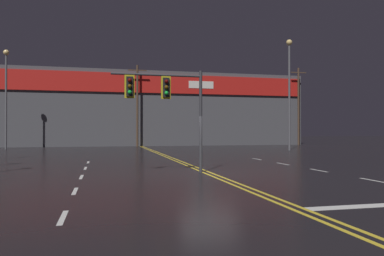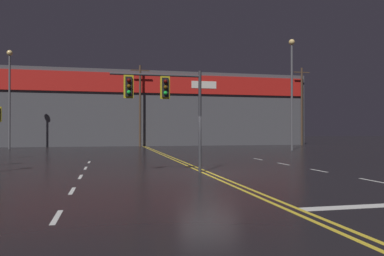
% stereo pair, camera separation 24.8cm
% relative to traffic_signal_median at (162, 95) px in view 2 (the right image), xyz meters
% --- Properties ---
extents(ground_plane, '(200.00, 200.00, 0.00)m').
position_rel_traffic_signal_median_xyz_m(ground_plane, '(1.94, -0.50, -3.42)').
color(ground_plane, black).
extents(road_markings, '(15.83, 60.00, 0.01)m').
position_rel_traffic_signal_median_xyz_m(road_markings, '(3.02, -2.05, -3.42)').
color(road_markings, gold).
rests_on(road_markings, ground).
extents(traffic_signal_median, '(4.00, 0.36, 4.53)m').
position_rel_traffic_signal_median_xyz_m(traffic_signal_median, '(0.00, 0.00, 0.00)').
color(traffic_signal_median, '#38383D').
rests_on(traffic_signal_median, ground).
extents(streetlight_median_approach, '(0.56, 0.56, 10.03)m').
position_rel_traffic_signal_median_xyz_m(streetlight_median_approach, '(-12.02, 24.76, 2.93)').
color(streetlight_median_approach, '#59595E').
rests_on(streetlight_median_approach, ground).
extents(streetlight_far_right, '(0.56, 0.56, 10.55)m').
position_rel_traffic_signal_median_xyz_m(streetlight_far_right, '(14.71, 16.24, 3.21)').
color(streetlight_far_right, '#59595E').
rests_on(streetlight_far_right, ground).
extents(building_backdrop, '(42.85, 10.23, 9.24)m').
position_rel_traffic_signal_median_xyz_m(building_backdrop, '(1.94, 34.25, 1.22)').
color(building_backdrop, '#4C4C51').
rests_on(building_backdrop, ground).
extents(utility_pole_row, '(44.26, 0.26, 10.12)m').
position_rel_traffic_signal_median_xyz_m(utility_pole_row, '(2.10, 28.34, 1.60)').
color(utility_pole_row, '#4C3828').
rests_on(utility_pole_row, ground).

